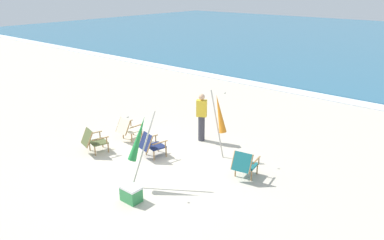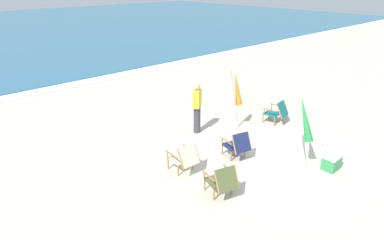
{
  "view_description": "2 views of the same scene",
  "coord_description": "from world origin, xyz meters",
  "px_view_note": "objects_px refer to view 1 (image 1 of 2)",
  "views": [
    {
      "loc": [
        7.0,
        -6.73,
        5.01
      ],
      "look_at": [
        -0.65,
        2.38,
        0.64
      ],
      "focal_mm": 35.0,
      "sensor_mm": 36.0,
      "label": 1
    },
    {
      "loc": [
        -7.12,
        -4.93,
        4.66
      ],
      "look_at": [
        -0.93,
        1.88,
        0.78
      ],
      "focal_mm": 32.0,
      "sensor_mm": 36.0,
      "label": 2
    }
  ],
  "objects_px": {
    "beach_chair_front_right": "(245,164)",
    "umbrella_furled_orange": "(220,114)",
    "umbrella_furled_green": "(138,139)",
    "person_near_chairs": "(202,117)",
    "beach_chair_far_center": "(93,140)",
    "cooler_box": "(131,194)",
    "beach_chair_back_right": "(128,128)",
    "beach_chair_mid_center": "(151,144)"
  },
  "relations": [
    {
      "from": "umbrella_furled_green",
      "to": "umbrella_furled_orange",
      "type": "bearing_deg",
      "value": 78.89
    },
    {
      "from": "person_near_chairs",
      "to": "cooler_box",
      "type": "relative_size",
      "value": 3.33
    },
    {
      "from": "beach_chair_front_right",
      "to": "cooler_box",
      "type": "distance_m",
      "value": 3.13
    },
    {
      "from": "beach_chair_mid_center",
      "to": "umbrella_furled_orange",
      "type": "distance_m",
      "value": 2.25
    },
    {
      "from": "umbrella_furled_green",
      "to": "beach_chair_front_right",
      "type": "bearing_deg",
      "value": 47.59
    },
    {
      "from": "beach_chair_front_right",
      "to": "umbrella_furled_orange",
      "type": "height_order",
      "value": "umbrella_furled_orange"
    },
    {
      "from": "beach_chair_back_right",
      "to": "umbrella_furled_orange",
      "type": "xyz_separation_m",
      "value": [
        3.07,
        0.95,
        0.93
      ]
    },
    {
      "from": "person_near_chairs",
      "to": "umbrella_furled_green",
      "type": "bearing_deg",
      "value": -79.41
    },
    {
      "from": "person_near_chairs",
      "to": "beach_chair_front_right",
      "type": "bearing_deg",
      "value": -26.95
    },
    {
      "from": "beach_chair_mid_center",
      "to": "beach_chair_back_right",
      "type": "distance_m",
      "value": 1.61
    },
    {
      "from": "umbrella_furled_orange",
      "to": "beach_chair_mid_center",
      "type": "bearing_deg",
      "value": -137.51
    },
    {
      "from": "beach_chair_far_center",
      "to": "beach_chair_mid_center",
      "type": "height_order",
      "value": "beach_chair_mid_center"
    },
    {
      "from": "beach_chair_back_right",
      "to": "umbrella_furled_orange",
      "type": "relative_size",
      "value": 0.38
    },
    {
      "from": "beach_chair_back_right",
      "to": "umbrella_furled_green",
      "type": "relative_size",
      "value": 0.4
    },
    {
      "from": "beach_chair_front_right",
      "to": "beach_chair_far_center",
      "type": "distance_m",
      "value": 4.77
    },
    {
      "from": "beach_chair_back_right",
      "to": "person_near_chairs",
      "type": "height_order",
      "value": "person_near_chairs"
    },
    {
      "from": "beach_chair_mid_center",
      "to": "beach_chair_back_right",
      "type": "bearing_deg",
      "value": 164.5
    },
    {
      "from": "beach_chair_far_center",
      "to": "umbrella_furled_orange",
      "type": "relative_size",
      "value": 0.41
    },
    {
      "from": "person_near_chairs",
      "to": "beach_chair_mid_center",
      "type": "bearing_deg",
      "value": -99.97
    },
    {
      "from": "beach_chair_mid_center",
      "to": "umbrella_furled_orange",
      "type": "bearing_deg",
      "value": 42.49
    },
    {
      "from": "umbrella_furled_orange",
      "to": "umbrella_furled_green",
      "type": "xyz_separation_m",
      "value": [
        -0.54,
        -2.73,
        -0.06
      ]
    },
    {
      "from": "umbrella_furled_orange",
      "to": "umbrella_furled_green",
      "type": "relative_size",
      "value": 1.04
    },
    {
      "from": "umbrella_furled_orange",
      "to": "cooler_box",
      "type": "bearing_deg",
      "value": -92.09
    },
    {
      "from": "beach_chair_mid_center",
      "to": "umbrella_furled_orange",
      "type": "relative_size",
      "value": 0.4
    },
    {
      "from": "beach_chair_front_right",
      "to": "beach_chair_back_right",
      "type": "xyz_separation_m",
      "value": [
        -4.42,
        -0.29,
        -0.0
      ]
    },
    {
      "from": "beach_chair_front_right",
      "to": "umbrella_furled_green",
      "type": "distance_m",
      "value": 2.93
    },
    {
      "from": "umbrella_furled_green",
      "to": "person_near_chairs",
      "type": "relative_size",
      "value": 1.22
    },
    {
      "from": "beach_chair_far_center",
      "to": "beach_chair_back_right",
      "type": "distance_m",
      "value": 1.37
    },
    {
      "from": "beach_chair_back_right",
      "to": "person_near_chairs",
      "type": "relative_size",
      "value": 0.49
    },
    {
      "from": "beach_chair_far_center",
      "to": "beach_chair_back_right",
      "type": "bearing_deg",
      "value": 87.64
    },
    {
      "from": "person_near_chairs",
      "to": "umbrella_furled_orange",
      "type": "bearing_deg",
      "value": -27.6
    },
    {
      "from": "beach_chair_back_right",
      "to": "umbrella_furled_green",
      "type": "xyz_separation_m",
      "value": [
        2.53,
        -1.78,
        0.87
      ]
    },
    {
      "from": "beach_chair_far_center",
      "to": "cooler_box",
      "type": "height_order",
      "value": "beach_chair_far_center"
    },
    {
      "from": "beach_chair_far_center",
      "to": "person_near_chairs",
      "type": "relative_size",
      "value": 0.52
    },
    {
      "from": "beach_chair_front_right",
      "to": "umbrella_furled_orange",
      "type": "distance_m",
      "value": 1.77
    },
    {
      "from": "beach_chair_far_center",
      "to": "person_near_chairs",
      "type": "xyz_separation_m",
      "value": [
        1.96,
        2.93,
        0.41
      ]
    },
    {
      "from": "umbrella_furled_green",
      "to": "person_near_chairs",
      "type": "xyz_separation_m",
      "value": [
        -0.62,
        3.34,
        -0.46
      ]
    },
    {
      "from": "beach_chair_mid_center",
      "to": "person_near_chairs",
      "type": "relative_size",
      "value": 0.51
    },
    {
      "from": "umbrella_furled_green",
      "to": "person_near_chairs",
      "type": "distance_m",
      "value": 3.43
    },
    {
      "from": "umbrella_furled_orange",
      "to": "cooler_box",
      "type": "distance_m",
      "value": 3.61
    },
    {
      "from": "beach_chair_back_right",
      "to": "beach_chair_front_right",
      "type": "bearing_deg",
      "value": 3.7
    },
    {
      "from": "beach_chair_front_right",
      "to": "cooler_box",
      "type": "height_order",
      "value": "beach_chair_front_right"
    }
  ]
}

